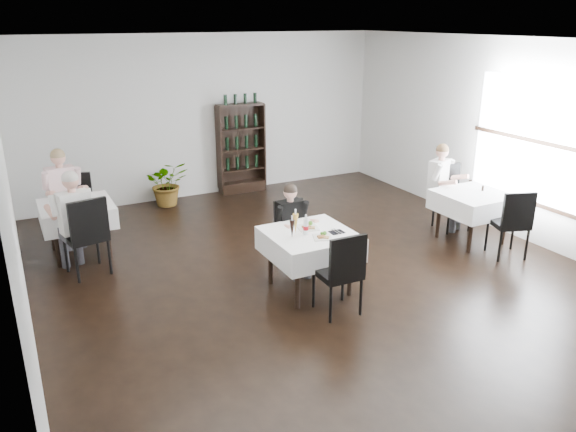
% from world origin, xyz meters
% --- Properties ---
extents(room_shell, '(9.00, 9.00, 9.00)m').
position_xyz_m(room_shell, '(0.00, 0.00, 1.50)').
color(room_shell, black).
rests_on(room_shell, ground).
extents(window_right, '(0.06, 2.30, 1.85)m').
position_xyz_m(window_right, '(3.48, 0.00, 1.50)').
color(window_right, white).
rests_on(window_right, room_shell).
extents(wine_shelf, '(0.90, 0.28, 1.75)m').
position_xyz_m(wine_shelf, '(0.60, 4.31, 0.85)').
color(wine_shelf, black).
rests_on(wine_shelf, ground).
extents(main_table, '(1.03, 1.03, 0.77)m').
position_xyz_m(main_table, '(-0.30, 0.00, 0.62)').
color(main_table, black).
rests_on(main_table, ground).
extents(left_table, '(0.98, 0.98, 0.77)m').
position_xyz_m(left_table, '(-2.70, 2.50, 0.62)').
color(left_table, black).
rests_on(left_table, ground).
extents(right_table, '(0.98, 0.98, 0.77)m').
position_xyz_m(right_table, '(2.70, 0.30, 0.62)').
color(right_table, black).
rests_on(right_table, ground).
extents(potted_tree, '(0.82, 0.73, 0.83)m').
position_xyz_m(potted_tree, '(-0.94, 4.14, 0.42)').
color(potted_tree, '#29531C').
rests_on(potted_tree, ground).
extents(main_chair_far, '(0.45, 0.45, 0.93)m').
position_xyz_m(main_chair_far, '(-0.16, 0.75, 0.53)').
color(main_chair_far, black).
rests_on(main_chair_far, ground).
extents(main_chair_near, '(0.47, 0.48, 1.01)m').
position_xyz_m(main_chair_near, '(-0.29, -0.72, 0.58)').
color(main_chair_near, black).
rests_on(main_chair_near, ground).
extents(left_chair_far, '(0.58, 0.58, 1.01)m').
position_xyz_m(left_chair_far, '(-2.62, 3.23, 0.58)').
color(left_chair_far, black).
rests_on(left_chair_far, ground).
extents(left_chair_near, '(0.59, 0.59, 1.09)m').
position_xyz_m(left_chair_near, '(-2.69, 1.69, 0.62)').
color(left_chair_near, black).
rests_on(left_chair_near, ground).
extents(right_chair_far, '(0.52, 0.53, 1.03)m').
position_xyz_m(right_chair_far, '(2.82, 0.92, 0.59)').
color(right_chair_far, black).
rests_on(right_chair_far, ground).
extents(right_chair_near, '(0.59, 0.60, 1.01)m').
position_xyz_m(right_chair_near, '(2.72, -0.44, 0.58)').
color(right_chair_near, black).
rests_on(right_chair_near, ground).
extents(diner_main, '(0.48, 0.49, 1.24)m').
position_xyz_m(diner_main, '(-0.26, 0.53, 0.72)').
color(diner_main, '#3A3A41').
rests_on(diner_main, ground).
extents(diner_left_far, '(0.59, 0.61, 1.46)m').
position_xyz_m(diner_left_far, '(-2.79, 3.02, 0.85)').
color(diner_left_far, '#3A3A41').
rests_on(diner_left_far, ground).
extents(diner_left_near, '(0.59, 0.62, 1.43)m').
position_xyz_m(diner_left_near, '(-2.81, 1.86, 0.83)').
color(diner_left_near, '#3A3A41').
rests_on(diner_left_near, ground).
extents(diner_right_far, '(0.61, 0.65, 1.38)m').
position_xyz_m(diner_right_far, '(2.71, 0.98, 0.80)').
color(diner_right_far, '#3A3A41').
rests_on(diner_right_far, ground).
extents(plate_far, '(0.29, 0.29, 0.08)m').
position_xyz_m(plate_far, '(-0.25, 0.14, 0.79)').
color(plate_far, white).
rests_on(plate_far, main_table).
extents(plate_near, '(0.28, 0.28, 0.07)m').
position_xyz_m(plate_near, '(-0.25, -0.22, 0.79)').
color(plate_near, white).
rests_on(plate_near, main_table).
extents(pilsner_dark, '(0.07, 0.07, 0.28)m').
position_xyz_m(pilsner_dark, '(-0.58, -0.05, 0.89)').
color(pilsner_dark, black).
rests_on(pilsner_dark, main_table).
extents(pilsner_lager, '(0.07, 0.07, 0.31)m').
position_xyz_m(pilsner_lager, '(-0.47, 0.06, 0.90)').
color(pilsner_lager, gold).
rests_on(pilsner_lager, main_table).
extents(coke_bottle, '(0.07, 0.07, 0.26)m').
position_xyz_m(coke_bottle, '(-0.38, -0.03, 0.87)').
color(coke_bottle, silver).
rests_on(coke_bottle, main_table).
extents(napkin_cutlery, '(0.18, 0.19, 0.02)m').
position_xyz_m(napkin_cutlery, '(-0.00, -0.14, 0.78)').
color(napkin_cutlery, black).
rests_on(napkin_cutlery, main_table).
extents(pepper_mill, '(0.05, 0.05, 0.09)m').
position_xyz_m(pepper_mill, '(2.89, 0.33, 0.81)').
color(pepper_mill, black).
rests_on(pepper_mill, right_table).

